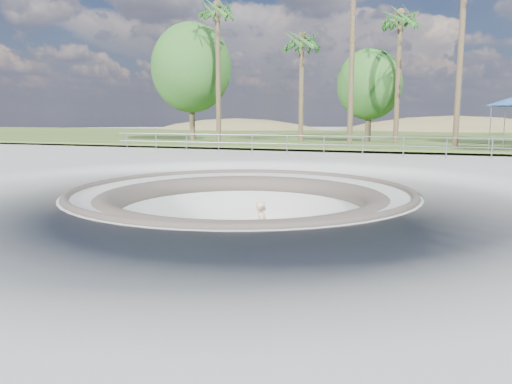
{
  "coord_description": "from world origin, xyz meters",
  "views": [
    {
      "loc": [
        5.31,
        -13.8,
        2.23
      ],
      "look_at": [
        0.28,
        0.48,
        -0.1
      ],
      "focal_mm": 35.0,
      "sensor_mm": 36.0,
      "label": 1
    }
  ],
  "objects": [
    {
      "name": "skater",
      "position": [
        0.84,
        -0.57,
        -1.0
      ],
      "size": [
        0.55,
        0.68,
        1.63
      ],
      "primitive_type": "imported",
      "rotation": [
        0.0,
        0.0,
        1.87
      ],
      "color": "#D9B58C",
      "rests_on": "skateboard"
    },
    {
      "name": "bushy_tree_left",
      "position": [
        -13.02,
        22.79,
        5.95
      ],
      "size": [
        6.46,
        5.87,
        9.32
      ],
      "color": "brown",
      "rests_on": "ground"
    },
    {
      "name": "palm_a",
      "position": [
        -9.9,
        20.98,
        9.55
      ],
      "size": [
        2.6,
        2.6,
        10.8
      ],
      "color": "brown",
      "rests_on": "ground"
    },
    {
      "name": "ground",
      "position": [
        0.0,
        0.0,
        0.0
      ],
      "size": [
        180.0,
        180.0,
        0.0
      ],
      "primitive_type": "plane",
      "color": "#A5A5A0",
      "rests_on": "ground"
    },
    {
      "name": "distant_hills",
      "position": [
        3.78,
        57.17,
        -7.02
      ],
      "size": [
        103.2,
        45.0,
        28.6
      ],
      "color": "brown",
      "rests_on": "ground"
    },
    {
      "name": "skate_bowl",
      "position": [
        0.0,
        0.0,
        -1.83
      ],
      "size": [
        14.0,
        14.0,
        4.1
      ],
      "color": "#A5A5A0",
      "rests_on": "ground"
    },
    {
      "name": "grass_strip",
      "position": [
        0.0,
        34.0,
        0.22
      ],
      "size": [
        180.0,
        36.0,
        0.12
      ],
      "color": "#3A4F1F",
      "rests_on": "ground"
    },
    {
      "name": "palm_d",
      "position": [
        2.83,
        23.53,
        8.69
      ],
      "size": [
        2.6,
        2.6,
        9.86
      ],
      "color": "brown",
      "rests_on": "ground"
    },
    {
      "name": "palm_b",
      "position": [
        -3.86,
        22.26,
        7.39
      ],
      "size": [
        2.6,
        2.6,
        8.47
      ],
      "color": "brown",
      "rests_on": "ground"
    },
    {
      "name": "bushy_tree_mid",
      "position": [
        0.68,
        25.02,
        4.52
      ],
      "size": [
        4.86,
        4.42,
        7.02
      ],
      "color": "brown",
      "rests_on": "ground"
    },
    {
      "name": "skateboard",
      "position": [
        0.84,
        -0.57,
        -1.83
      ],
      "size": [
        0.89,
        0.41,
        0.09
      ],
      "color": "#95583B",
      "rests_on": "ground"
    },
    {
      "name": "safety_railing",
      "position": [
        0.0,
        12.0,
        0.69
      ],
      "size": [
        25.0,
        0.06,
        1.03
      ],
      "color": "gray",
      "rests_on": "ground"
    }
  ]
}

